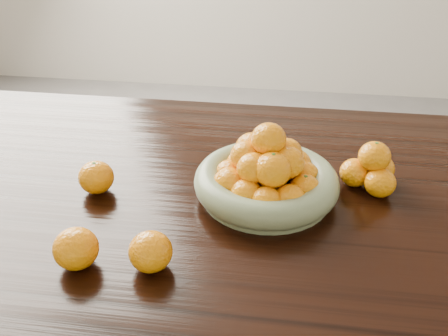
# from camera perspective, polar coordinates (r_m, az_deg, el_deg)

# --- Properties ---
(dining_table) EXTENTS (2.00, 1.00, 0.75)m
(dining_table) POSITION_cam_1_polar(r_m,az_deg,el_deg) (1.16, 2.12, -6.85)
(dining_table) COLOR black
(dining_table) RESTS_ON ground
(fruit_bowl) EXTENTS (0.32, 0.32, 0.17)m
(fruit_bowl) POSITION_cam_1_polar(r_m,az_deg,el_deg) (1.08, 4.89, -0.91)
(fruit_bowl) COLOR gray
(fruit_bowl) RESTS_ON dining_table
(orange_pyramid) EXTENTS (0.13, 0.13, 0.11)m
(orange_pyramid) POSITION_cam_1_polar(r_m,az_deg,el_deg) (1.16, 16.57, -0.19)
(orange_pyramid) COLOR #FF9607
(orange_pyramid) RESTS_ON dining_table
(loose_orange_0) EXTENTS (0.08, 0.08, 0.07)m
(loose_orange_0) POSITION_cam_1_polar(r_m,az_deg,el_deg) (1.13, -14.40, -1.04)
(loose_orange_0) COLOR #FF9607
(loose_orange_0) RESTS_ON dining_table
(loose_orange_1) EXTENTS (0.08, 0.08, 0.07)m
(loose_orange_1) POSITION_cam_1_polar(r_m,az_deg,el_deg) (0.91, -8.40, -9.44)
(loose_orange_1) COLOR #FF9607
(loose_orange_1) RESTS_ON dining_table
(loose_orange_2) EXTENTS (0.08, 0.08, 0.08)m
(loose_orange_2) POSITION_cam_1_polar(r_m,az_deg,el_deg) (0.94, -16.57, -8.82)
(loose_orange_2) COLOR #FF9607
(loose_orange_2) RESTS_ON dining_table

